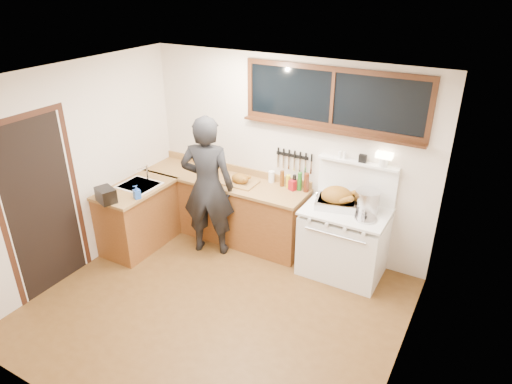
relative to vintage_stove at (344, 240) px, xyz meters
The scene contains 20 objects.
ground_plane 1.79m from the vintage_stove, 125.36° to the right, with size 4.00×3.50×0.02m, color #523415.
room_shell 2.10m from the vintage_stove, 125.36° to the right, with size 4.10×3.60×2.65m.
counter_back 1.80m from the vintage_stove, behind, with size 2.44×0.64×1.00m.
counter_left 2.81m from the vintage_stove, 163.77° to the right, with size 0.64×1.09×0.90m.
sink_unit 2.80m from the vintage_stove, 165.17° to the right, with size 0.50×0.45×0.37m.
vintage_stove is the anchor object (origin of this frame).
back_window 1.67m from the vintage_stove, 142.48° to the left, with size 2.32×0.13×0.77m.
left_doorway 3.63m from the vintage_stove, 146.76° to the right, with size 0.02×1.04×2.17m.
knife_strip 1.26m from the vintage_stove, 160.10° to the left, with size 0.52×0.03×0.28m.
man 1.88m from the vintage_stove, 167.12° to the right, with size 0.82×0.67×1.93m.
soap_bottle 2.69m from the vintage_stove, 157.33° to the right, with size 0.11×0.11×0.18m.
toaster 3.03m from the vintage_stove, 154.73° to the right, with size 0.31×0.26×0.18m.
cutting_board 1.59m from the vintage_stove, behind, with size 0.45×0.35×0.15m.
roast_turkey 0.56m from the vintage_stove, behind, with size 0.57×0.48×0.26m.
stockpot 0.61m from the vintage_stove, 18.09° to the left, with size 0.38×0.38×0.28m.
saucepan 0.56m from the vintage_stove, 84.02° to the left, with size 0.17×0.27×0.11m.
pot_lid 0.53m from the vintage_stove, 23.43° to the right, with size 0.30×0.30×0.04m.
coffee_tin 0.97m from the vintage_stove, 167.83° to the left, with size 0.11×0.10×0.14m.
pitcher 1.31m from the vintage_stove, 167.24° to the left, with size 0.09×0.09×0.16m.
bottle_cluster 0.98m from the vintage_stove, 164.43° to the left, with size 0.41×0.07×0.26m.
Camera 1 is at (2.43, -3.38, 3.51)m, focal length 32.00 mm.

